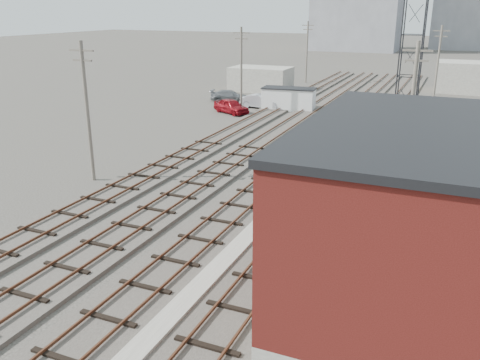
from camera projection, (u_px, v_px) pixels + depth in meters
The scene contains 21 objects.
ground at pixel (379, 99), 63.94m from camera, with size 320.00×320.00×0.00m, color #282621.
track_right at pixel (371, 137), 44.72m from camera, with size 3.20×90.00×0.39m.
track_mid_right at pixel (326, 132), 46.21m from camera, with size 3.20×90.00×0.39m.
track_mid_left at pixel (285, 128), 47.71m from camera, with size 3.20×90.00×0.39m.
track_left at pixel (245, 125), 49.20m from camera, with size 3.20×90.00×0.39m.
platform_curb at pixel (236, 250), 23.72m from camera, with size 0.90×28.00×0.26m, color gray.
brick_building at pixel (392, 221), 18.23m from camera, with size 6.54×12.20×7.22m.
lattice_tower at pixel (411, 56), 37.73m from camera, with size 1.60×1.60×15.00m.
utility_pole_left_a at pixel (87, 109), 32.29m from camera, with size 1.80×0.24×9.00m.
utility_pole_left_b at pixel (241, 68), 54.03m from camera, with size 1.80×0.24×9.00m.
utility_pole_left_c at pixel (307, 50), 75.77m from camera, with size 1.80×0.24×9.00m.
utility_pole_right_a at pixel (411, 109), 32.14m from camera, with size 1.80×0.24×9.00m.
utility_pole_right_b at pixel (438, 63), 58.23m from camera, with size 1.80×0.24×9.00m.
shed_left at pixel (261, 79), 69.41m from camera, with size 8.00×5.00×3.20m, color gray.
shed_right at pixel (460, 77), 68.63m from camera, with size 6.00×6.00×4.00m, color gray.
signal_mast at pixel (274, 249), 18.38m from camera, with size 0.40×0.42×4.36m.
switch_stand at pixel (307, 131), 44.33m from camera, with size 0.35×0.35×1.41m.
site_trailer at pixel (289, 99), 56.57m from camera, with size 6.10×3.13×2.47m.
car_red at pixel (231, 106), 54.83m from camera, with size 1.83×4.55×1.55m, color maroon.
car_silver at pixel (261, 101), 57.65m from camera, with size 1.65×4.74×1.56m, color #A0A3A8.
car_grey at pixel (230, 96), 61.67m from camera, with size 1.94×4.77×1.39m, color slate.
Camera 1 is at (9.11, -5.58, 10.90)m, focal length 38.00 mm.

